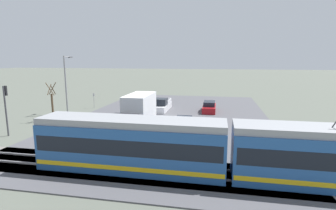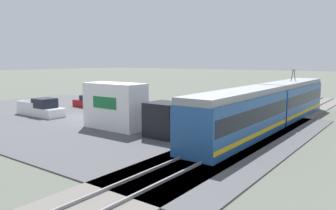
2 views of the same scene
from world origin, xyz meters
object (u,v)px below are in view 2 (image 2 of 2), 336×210
(sedan_car_0, at_px, (155,114))
(pickup_truck, at_px, (41,109))
(light_rail_tram, at_px, (270,106))
(box_truck, at_px, (126,109))
(sedan_car_1, at_px, (91,102))

(sedan_car_0, bearing_deg, pickup_truck, 112.85)
(light_rail_tram, xyz_separation_m, box_truck, (8.84, -8.60, 0.02))
(pickup_truck, distance_m, sedan_car_1, 6.87)
(light_rail_tram, xyz_separation_m, pickup_truck, (8.83, -20.54, -1.03))
(sedan_car_0, height_order, sedan_car_1, sedan_car_0)
(sedan_car_1, bearing_deg, box_truck, 60.85)
(sedan_car_0, xyz_separation_m, sedan_car_1, (-2.17, -11.48, -0.06))
(light_rail_tram, height_order, sedan_car_0, light_rail_tram)
(light_rail_tram, height_order, box_truck, light_rail_tram)
(sedan_car_1, bearing_deg, sedan_car_0, 79.29)
(box_truck, xyz_separation_m, sedan_car_0, (-4.69, -0.83, -1.08))
(pickup_truck, distance_m, sedan_car_0, 12.06)
(sedan_car_0, bearing_deg, light_rail_tram, -66.23)
(light_rail_tram, xyz_separation_m, sedan_car_1, (1.98, -20.91, -1.11))
(pickup_truck, relative_size, sedan_car_1, 1.22)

